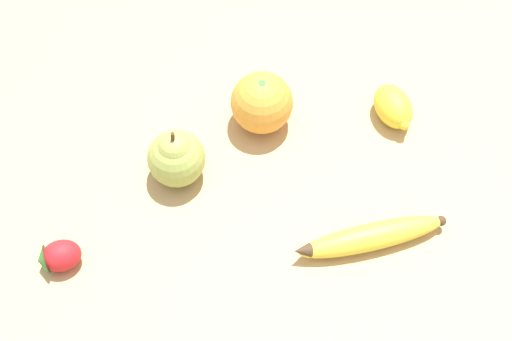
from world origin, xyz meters
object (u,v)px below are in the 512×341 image
(strawberry, at_px, (58,256))
(lemon, at_px, (393,107))
(banana, at_px, (370,237))
(orange, at_px, (262,103))
(pear, at_px, (176,157))

(strawberry, height_order, lemon, lemon)
(banana, relative_size, lemon, 2.07)
(orange, height_order, strawberry, orange)
(strawberry, relative_size, lemon, 0.77)
(orange, relative_size, strawberry, 1.30)
(banana, height_order, orange, orange)
(orange, bearing_deg, strawberry, 80.95)
(orange, distance_m, lemon, 0.19)
(banana, distance_m, lemon, 0.21)
(pear, bearing_deg, lemon, -122.25)
(orange, distance_m, pear, 0.14)
(strawberry, bearing_deg, banana, 168.52)
(lemon, bearing_deg, strawberry, 67.43)
(orange, relative_size, pear, 0.90)
(pear, bearing_deg, strawberry, 83.19)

